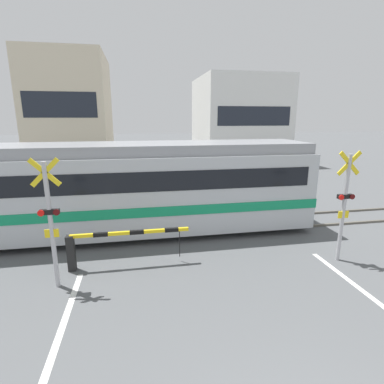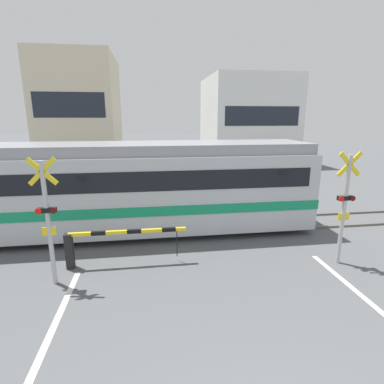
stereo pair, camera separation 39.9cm
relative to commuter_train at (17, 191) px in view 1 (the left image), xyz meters
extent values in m
cube|color=#5B564C|center=(5.78, -0.72, -1.69)|extent=(50.00, 0.10, 0.08)
cube|color=#5B564C|center=(5.78, 0.72, -1.69)|extent=(50.00, 0.10, 0.08)
cube|color=#B7BCC1|center=(0.00, 0.00, -0.18)|extent=(20.21, 2.72, 2.64)
cube|color=gray|center=(0.00, 0.00, 1.32)|extent=(20.00, 2.39, 0.36)
cube|color=#148C59|center=(0.00, 0.00, -0.58)|extent=(20.23, 2.77, 0.32)
cube|color=black|center=(0.00, 0.00, 0.41)|extent=(19.40, 2.76, 0.64)
cylinder|color=black|center=(6.27, -0.72, -1.35)|extent=(0.76, 0.12, 0.76)
cylinder|color=black|center=(6.27, 0.72, -1.35)|extent=(0.76, 0.12, 0.76)
cube|color=black|center=(2.09, -2.60, -1.22)|extent=(0.20, 0.20, 1.01)
cube|color=yellow|center=(3.71, -2.60, -0.74)|extent=(3.24, 0.09, 0.09)
cube|color=black|center=(2.90, -2.60, -0.74)|extent=(0.39, 0.10, 0.10)
cube|color=black|center=(3.87, -2.60, -0.74)|extent=(0.39, 0.10, 0.10)
cube|color=black|center=(4.84, -2.60, -0.74)|extent=(0.39, 0.10, 0.10)
cylinder|color=black|center=(5.07, -2.60, -1.18)|extent=(0.02, 0.02, 0.79)
cube|color=black|center=(9.46, 3.20, -1.22)|extent=(0.20, 0.20, 1.01)
cube|color=yellow|center=(7.84, 3.20, -0.74)|extent=(3.24, 0.09, 0.09)
cube|color=black|center=(8.65, 3.20, -0.74)|extent=(0.39, 0.10, 0.10)
cube|color=black|center=(7.68, 3.20, -0.74)|extent=(0.39, 0.10, 0.10)
cube|color=black|center=(6.71, 3.20, -0.74)|extent=(0.39, 0.10, 0.10)
cylinder|color=black|center=(6.49, 3.20, -1.18)|extent=(0.02, 0.02, 0.79)
cylinder|color=#B2B2B7|center=(1.89, -3.36, -0.16)|extent=(0.11, 0.11, 3.13)
cube|color=yellow|center=(1.89, -3.36, 1.15)|extent=(0.68, 0.04, 0.68)
cube|color=yellow|center=(1.89, -3.36, 1.15)|extent=(0.68, 0.04, 0.68)
cube|color=black|center=(1.89, -3.36, 0.21)|extent=(0.44, 0.12, 0.12)
cylinder|color=red|center=(1.72, -3.43, 0.21)|extent=(0.15, 0.03, 0.15)
cylinder|color=#4C0C0C|center=(2.06, -3.43, 0.21)|extent=(0.15, 0.03, 0.15)
cube|color=yellow|center=(1.89, -3.38, -0.32)|extent=(0.32, 0.03, 0.20)
cylinder|color=#B2B2B7|center=(9.66, -3.36, -0.16)|extent=(0.11, 0.11, 3.13)
cube|color=yellow|center=(9.66, -3.36, 1.15)|extent=(0.68, 0.04, 0.68)
cube|color=yellow|center=(9.66, -3.36, 1.15)|extent=(0.68, 0.04, 0.68)
cube|color=black|center=(9.66, -3.36, 0.21)|extent=(0.44, 0.12, 0.12)
cylinder|color=red|center=(9.49, -3.43, 0.21)|extent=(0.15, 0.03, 0.15)
cylinder|color=#4C0C0C|center=(9.83, -3.43, 0.21)|extent=(0.15, 0.03, 0.15)
cube|color=yellow|center=(9.66, -3.38, -0.32)|extent=(0.32, 0.03, 0.20)
cylinder|color=#23232D|center=(6.76, 6.56, -1.32)|extent=(0.13, 0.13, 0.81)
cylinder|color=#23232D|center=(6.90, 6.56, -1.32)|extent=(0.13, 0.13, 0.81)
cube|color=maroon|center=(6.83, 6.56, -0.60)|extent=(0.38, 0.22, 0.64)
sphere|color=tan|center=(6.83, 6.56, -0.17)|extent=(0.22, 0.22, 0.22)
cube|color=beige|center=(-1.29, 17.11, 2.81)|extent=(6.05, 7.97, 9.07)
cube|color=#1E232D|center=(-1.29, 13.12, 3.26)|extent=(5.09, 0.03, 1.81)
cube|color=white|center=(13.49, 17.11, 2.09)|extent=(7.36, 7.97, 7.64)
cube|color=#1E232D|center=(13.49, 13.12, 2.48)|extent=(6.18, 0.03, 1.53)
camera|label=1|loc=(3.96, -10.55, 2.36)|focal=28.00mm
camera|label=2|loc=(4.36, -10.61, 2.36)|focal=28.00mm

